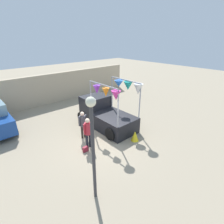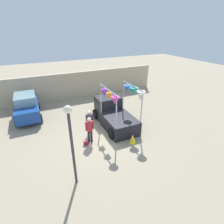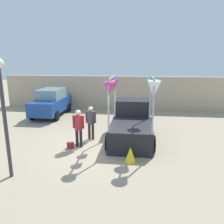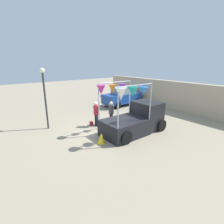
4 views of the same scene
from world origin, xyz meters
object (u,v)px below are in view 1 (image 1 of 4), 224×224
object	(u,v)px
person_customer	(88,130)
handbag	(85,149)
street_lamp	(93,137)
folded_kite_bundle_sunflower	(135,136)
vendor_truck	(105,113)
person_vendor	(83,122)

from	to	relation	value
person_customer	handbag	world-z (taller)	person_customer
handbag	street_lamp	distance (m)	3.77
street_lamp	folded_kite_bundle_sunflower	bearing A→B (deg)	21.46
vendor_truck	handbag	distance (m)	3.26
vendor_truck	folded_kite_bundle_sunflower	distance (m)	2.75
vendor_truck	street_lamp	distance (m)	6.05
person_vendor	vendor_truck	bearing A→B (deg)	12.59
handbag	folded_kite_bundle_sunflower	bearing A→B (deg)	-20.47
person_vendor	street_lamp	bearing A→B (deg)	-117.24
vendor_truck	folded_kite_bundle_sunflower	world-z (taller)	vendor_truck
person_customer	folded_kite_bundle_sunflower	size ratio (longest dim) A/B	2.88
person_customer	person_vendor	world-z (taller)	person_customer
person_vendor	handbag	distance (m)	1.65
person_vendor	folded_kite_bundle_sunflower	size ratio (longest dim) A/B	2.78
handbag	vendor_truck	bearing A→B (deg)	31.88
vendor_truck	person_customer	world-z (taller)	vendor_truck
vendor_truck	person_vendor	bearing A→B (deg)	-167.41
folded_kite_bundle_sunflower	person_vendor	bearing A→B (deg)	132.20
vendor_truck	folded_kite_bundle_sunflower	bearing A→B (deg)	-89.38
vendor_truck	person_vendor	world-z (taller)	vendor_truck
person_vendor	street_lamp	size ratio (longest dim) A/B	0.42
person_vendor	folded_kite_bundle_sunflower	distance (m)	3.11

